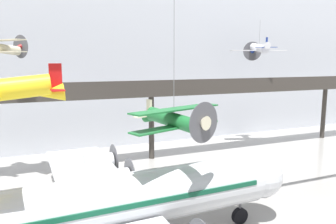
% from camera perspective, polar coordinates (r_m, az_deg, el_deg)
% --- Properties ---
extents(hangar_back_wall, '(140.00, 3.00, 24.23)m').
position_cam_1_polar(hangar_back_wall, '(50.51, -6.64, 8.20)').
color(hangar_back_wall, silver).
rests_on(hangar_back_wall, ground).
extents(mezzanine_walkway, '(110.00, 3.20, 10.36)m').
position_cam_1_polar(mezzanine_walkway, '(40.89, -2.48, 3.33)').
color(mezzanine_walkway, '#38332D').
rests_on(mezzanine_walkway, ground).
extents(airliner_silver_main, '(29.82, 33.78, 10.41)m').
position_cam_1_polar(airliner_silver_main, '(21.81, -12.22, -15.73)').
color(airliner_silver_main, silver).
rests_on(airliner_silver_main, ground).
extents(suspended_plane_green_biplane, '(7.01, 5.99, 10.43)m').
position_cam_1_polar(suspended_plane_green_biplane, '(21.50, 1.10, -1.30)').
color(suspended_plane_green_biplane, '#1E6B33').
extents(suspended_plane_white_twin, '(7.89, 6.72, 5.60)m').
position_cam_1_polar(suspended_plane_white_twin, '(49.06, 15.58, 10.64)').
color(suspended_plane_white_twin, silver).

